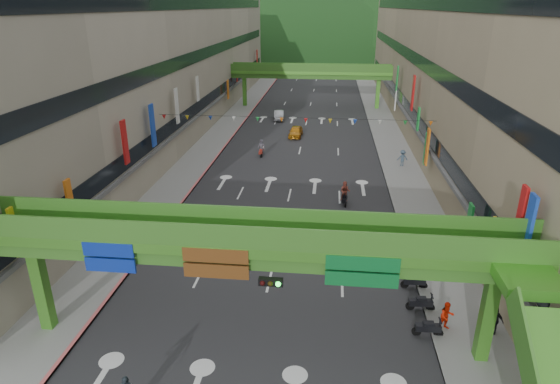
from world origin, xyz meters
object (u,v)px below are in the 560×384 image
object	(u,v)px
pedestrian_red	(446,318)
car_yellow	(296,132)
overpass_near	(271,261)
scooter_rider_mid	(345,193)
scooter_rider_near	(268,231)
car_silver	(279,115)

from	to	relation	value
pedestrian_red	car_yellow	bearing A→B (deg)	91.48
overpass_near	pedestrian_red	xyz separation A→B (m)	(8.87, 2.62, -4.40)
car_yellow	pedestrian_red	bearing A→B (deg)	-71.70
scooter_rider_mid	car_yellow	world-z (taller)	scooter_rider_mid
scooter_rider_near	scooter_rider_mid	world-z (taller)	scooter_rider_near
car_yellow	overpass_near	bearing A→B (deg)	-84.79
overpass_near	car_silver	bearing A→B (deg)	95.83
pedestrian_red	car_silver	bearing A→B (deg)	92.09
scooter_rider_near	car_silver	distance (m)	39.15
scooter_rider_mid	car_yellow	size ratio (longest dim) A/B	0.53
car_silver	pedestrian_red	distance (m)	49.65
car_yellow	scooter_rider_near	bearing A→B (deg)	-86.96
scooter_rider_mid	overpass_near	bearing A→B (deg)	-101.81
scooter_rider_near	pedestrian_red	world-z (taller)	scooter_rider_near
scooter_rider_near	car_yellow	bearing A→B (deg)	90.50
scooter_rider_mid	pedestrian_red	xyz separation A→B (m)	(4.90, -16.35, -0.29)
car_silver	scooter_rider_near	bearing A→B (deg)	-90.48
car_silver	car_yellow	xyz separation A→B (m)	(3.23, -9.47, 0.01)
car_silver	pedestrian_red	bearing A→B (deg)	-79.22
scooter_rider_near	car_silver	xyz separation A→B (m)	(-3.49, 39.00, -0.36)
scooter_rider_near	pedestrian_red	distance (m)	13.60
car_yellow	pedestrian_red	size ratio (longest dim) A/B	2.47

